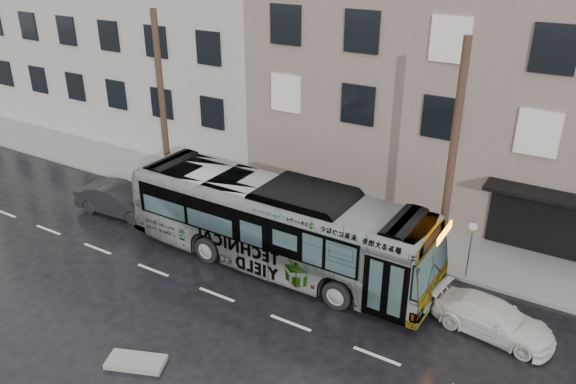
% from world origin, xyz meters
% --- Properties ---
extents(ground, '(120.00, 120.00, 0.00)m').
position_xyz_m(ground, '(0.00, 0.00, 0.00)').
color(ground, black).
rests_on(ground, ground).
extents(sidewalk, '(90.00, 3.60, 0.15)m').
position_xyz_m(sidewalk, '(0.00, 4.90, 0.07)').
color(sidewalk, gray).
rests_on(sidewalk, ground).
extents(building_taupe, '(20.00, 12.00, 11.00)m').
position_xyz_m(building_taupe, '(5.00, 12.70, 5.50)').
color(building_taupe, gray).
rests_on(building_taupe, ground).
extents(building_grey, '(26.00, 15.00, 16.00)m').
position_xyz_m(building_grey, '(-18.00, 14.20, 8.00)').
color(building_grey, '#B1AEA8').
rests_on(building_grey, ground).
extents(utility_pole_front, '(0.30, 0.30, 9.00)m').
position_xyz_m(utility_pole_front, '(6.50, 3.30, 4.65)').
color(utility_pole_front, '#492F24').
rests_on(utility_pole_front, sidewalk).
extents(utility_pole_rear, '(0.30, 0.30, 9.00)m').
position_xyz_m(utility_pole_rear, '(-7.50, 3.30, 4.65)').
color(utility_pole_rear, '#492F24').
rests_on(utility_pole_rear, sidewalk).
extents(sign_post, '(0.06, 0.06, 2.40)m').
position_xyz_m(sign_post, '(7.60, 3.30, 1.35)').
color(sign_post, slate).
rests_on(sign_post, sidewalk).
extents(bus, '(12.96, 3.18, 3.60)m').
position_xyz_m(bus, '(0.77, 0.47, 1.80)').
color(bus, '#B2B2B2').
rests_on(bus, ground).
extents(white_sedan, '(4.19, 2.14, 1.16)m').
position_xyz_m(white_sedan, '(9.19, 0.58, 0.58)').
color(white_sedan, silver).
rests_on(white_sedan, ground).
extents(dark_sedan, '(4.53, 1.93, 1.45)m').
position_xyz_m(dark_sedan, '(-7.98, 0.40, 0.73)').
color(dark_sedan, black).
rests_on(dark_sedan, ground).
extents(slush_pile, '(1.97, 1.41, 0.18)m').
position_xyz_m(slush_pile, '(0.15, -6.74, 0.09)').
color(slush_pile, '#A6A39D').
rests_on(slush_pile, ground).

